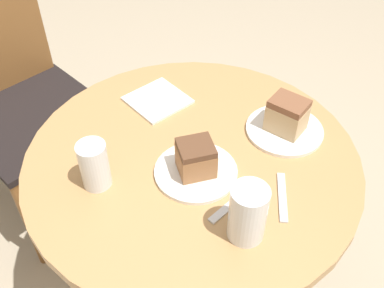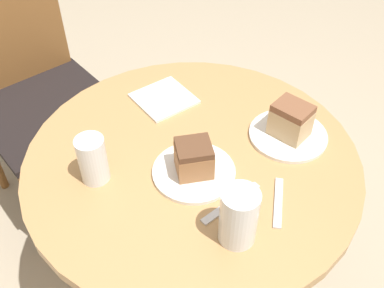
% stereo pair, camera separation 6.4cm
% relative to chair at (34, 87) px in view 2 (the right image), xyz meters
% --- Properties ---
extents(table, '(0.85, 0.85, 0.72)m').
position_rel_chair_xyz_m(table, '(0.10, -0.81, -0.00)').
color(table, tan).
rests_on(table, ground_plane).
extents(chair, '(0.47, 0.49, 1.00)m').
position_rel_chair_xyz_m(chair, '(0.00, 0.00, 0.00)').
color(chair, brown).
rests_on(chair, ground_plane).
extents(plate_near, '(0.20, 0.20, 0.01)m').
position_rel_chair_xyz_m(plate_near, '(0.07, -0.86, 0.20)').
color(plate_near, white).
rests_on(plate_near, table).
extents(plate_far, '(0.21, 0.21, 0.01)m').
position_rel_chair_xyz_m(plate_far, '(0.34, -0.91, 0.20)').
color(plate_far, white).
rests_on(plate_far, table).
extents(cake_slice_near, '(0.11, 0.11, 0.08)m').
position_rel_chair_xyz_m(cake_slice_near, '(0.07, -0.86, 0.25)').
color(cake_slice_near, '#9E6B42').
rests_on(cake_slice_near, plate_near).
extents(cake_slice_far, '(0.09, 0.10, 0.09)m').
position_rel_chair_xyz_m(cake_slice_far, '(0.34, -0.91, 0.26)').
color(cake_slice_far, tan).
rests_on(cake_slice_far, plate_far).
extents(glass_lemonade, '(0.08, 0.08, 0.14)m').
position_rel_chair_xyz_m(glass_lemonade, '(0.02, -1.06, 0.26)').
color(glass_lemonade, silver).
rests_on(glass_lemonade, table).
extents(glass_water, '(0.07, 0.07, 0.12)m').
position_rel_chair_xyz_m(glass_water, '(-0.12, -0.72, 0.25)').
color(glass_water, silver).
rests_on(glass_water, table).
extents(napkin_stack, '(0.16, 0.16, 0.01)m').
position_rel_chair_xyz_m(napkin_stack, '(0.18, -0.58, 0.20)').
color(napkin_stack, white).
rests_on(napkin_stack, table).
extents(fork, '(0.17, 0.02, 0.00)m').
position_rel_chair_xyz_m(fork, '(0.07, -0.98, 0.20)').
color(fork, silver).
rests_on(fork, table).
extents(spoon, '(0.12, 0.11, 0.00)m').
position_rel_chair_xyz_m(spoon, '(0.16, -1.05, 0.20)').
color(spoon, silver).
rests_on(spoon, table).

